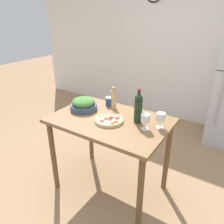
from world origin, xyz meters
TOP-DOWN VIEW (x-y plane):
  - ground_plane at (0.00, 0.00)m, footprint 14.00×14.00m
  - wall_back at (-0.00, 2.25)m, footprint 6.40×0.08m
  - prep_counter at (0.00, 0.00)m, footprint 1.17×0.78m
  - wine_bottle at (0.27, 0.08)m, footprint 0.08×0.08m
  - wine_glass_near at (0.38, 0.00)m, footprint 0.08×0.08m
  - wine_glass_far at (0.49, 0.10)m, footprint 0.08×0.08m
  - pepper_mill at (-0.11, 0.24)m, footprint 0.06×0.06m
  - salad_bowl at (-0.37, 0.04)m, footprint 0.29×0.29m
  - homemade_pizza at (0.03, -0.05)m, footprint 0.28×0.28m
  - salt_canister at (-0.20, 0.27)m, footprint 0.07×0.07m

SIDE VIEW (x-z plane):
  - ground_plane at x=0.00m, z-range 0.00..0.00m
  - prep_counter at x=0.00m, z-range 0.32..1.21m
  - homemade_pizza at x=0.03m, z-range 0.89..0.92m
  - salt_canister at x=-0.20m, z-range 0.89..0.99m
  - salad_bowl at x=-0.37m, z-range 0.88..1.02m
  - wine_glass_near at x=0.38m, z-range 0.92..1.07m
  - wine_glass_far at x=0.49m, z-range 0.92..1.07m
  - pepper_mill at x=-0.11m, z-range 0.88..1.13m
  - wine_bottle at x=0.27m, z-range 0.87..1.21m
  - wall_back at x=0.00m, z-range 0.00..2.60m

